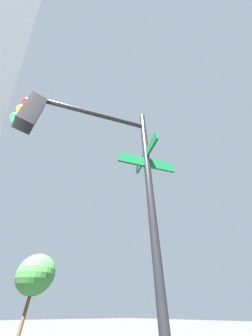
% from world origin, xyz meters
% --- Properties ---
extents(traffic_signal_near, '(1.39, 2.80, 5.09)m').
position_xyz_m(traffic_signal_near, '(-6.52, -5.65, 3.57)').
color(traffic_signal_near, black).
rests_on(traffic_signal_near, ground_plane).
extents(street_tree, '(2.86, 2.86, 5.26)m').
position_xyz_m(street_tree, '(8.30, -9.00, 3.81)').
color(street_tree, '#4C331E').
rests_on(street_tree, ground_plane).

